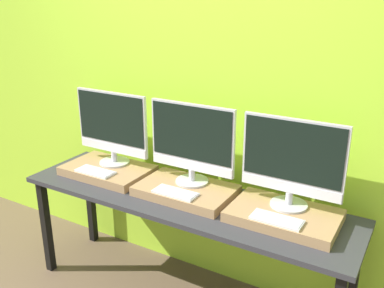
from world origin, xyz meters
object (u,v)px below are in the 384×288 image
keyboard_left (95,171)px  monitor_center (192,141)px  monitor_right (292,161)px  keyboard_right (277,219)px  monitor_left (112,126)px  keyboard_center (175,193)px

keyboard_left → monitor_center: (0.61, 0.19, 0.25)m
monitor_right → keyboard_right: bearing=-90.0°
monitor_center → monitor_left: bearing=180.0°
monitor_left → keyboard_right: monitor_left is taller
monitor_center → keyboard_center: size_ratio=2.09×
keyboard_left → monitor_right: (1.22, 0.19, 0.25)m
keyboard_left → keyboard_center: bearing=0.0°
monitor_left → keyboard_left: 0.32m
monitor_center → monitor_right: 0.61m
keyboard_left → keyboard_right: 1.22m
monitor_left → monitor_right: size_ratio=1.00×
monitor_left → keyboard_left: (0.00, -0.19, -0.25)m
keyboard_center → monitor_left: bearing=162.9°
monitor_left → monitor_center: size_ratio=1.00×
monitor_left → keyboard_right: (1.22, -0.19, -0.25)m
monitor_center → monitor_right: size_ratio=1.00×
keyboard_left → monitor_right: size_ratio=0.48×
keyboard_right → keyboard_center: bearing=180.0°
keyboard_left → monitor_right: 1.26m
monitor_center → keyboard_right: bearing=-17.1°
keyboard_left → monitor_center: monitor_center is taller
monitor_left → keyboard_left: bearing=-90.0°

